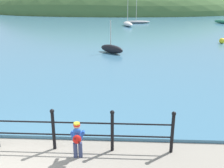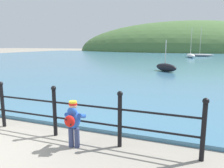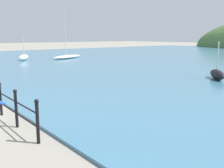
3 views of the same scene
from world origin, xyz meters
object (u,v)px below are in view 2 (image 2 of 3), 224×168
Objects in this scene: boat_far_right at (201,55)px; child_in_coat at (73,120)px; boat_red_dinghy at (166,67)px; boat_white_sailboat at (191,56)px.

child_in_coat is at bearing -94.69° from boat_far_right.
boat_red_dinghy is at bearing 89.16° from child_in_coat.
child_in_coat is 0.22× the size of boat_white_sailboat.
boat_white_sailboat reaches higher than child_in_coat.
boat_red_dinghy is (-1.32, -19.25, -0.02)m from boat_white_sailboat.
boat_white_sailboat is (1.51, 32.59, -0.17)m from child_in_coat.
boat_white_sailboat is at bearing 86.09° from boat_red_dinghy.
boat_far_right reaches higher than child_in_coat.
boat_red_dinghy is (0.19, 13.34, -0.19)m from child_in_coat.
boat_far_right is (1.57, 5.02, -0.10)m from boat_white_sailboat.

